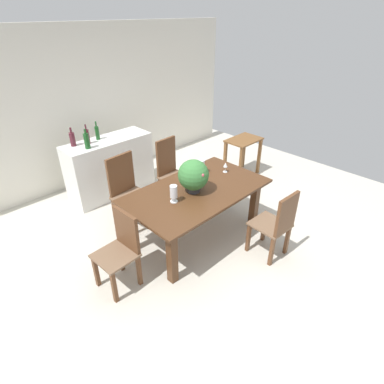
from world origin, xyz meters
name	(u,v)px	position (x,y,z in m)	size (l,w,h in m)	color
ground_plane	(194,234)	(0.00, 0.00, 0.00)	(7.04, 7.04, 0.00)	beige
back_wall	(88,107)	(0.00, 2.60, 1.30)	(6.40, 0.10, 2.60)	silver
dining_table	(197,198)	(0.00, -0.04, 0.63)	(1.86, 1.07, 0.75)	#4C2D19
chair_far_left	(127,187)	(-0.43, 0.94, 0.56)	(0.51, 0.51, 1.03)	brown
chair_near_right	(277,223)	(0.41, -1.01, 0.51)	(0.42, 0.45, 0.94)	brown
chair_head_end	(121,247)	(-1.18, -0.04, 0.51)	(0.43, 0.44, 0.92)	brown
chair_far_right	(171,169)	(0.41, 0.94, 0.56)	(0.44, 0.49, 1.04)	brown
flower_centerpiece	(193,175)	(-0.06, -0.04, 0.98)	(0.39, 0.39, 0.43)	#333338
crystal_vase_left	(174,193)	(-0.40, -0.05, 0.88)	(0.09, 0.09, 0.22)	silver
crystal_vase_center_near	(201,166)	(0.38, 0.25, 0.87)	(0.10, 0.10, 0.20)	silver
wine_glass	(225,165)	(0.64, 0.03, 0.86)	(0.06, 0.06, 0.15)	silver
kitchen_counter	(111,167)	(-0.15, 1.82, 0.48)	(1.42, 0.51, 0.96)	silver
wine_bottle_clear	(87,141)	(-0.54, 1.70, 1.09)	(0.08, 0.08, 0.30)	#194C1E
wine_bottle_amber	(97,133)	(-0.24, 1.93, 1.08)	(0.06, 0.06, 0.29)	#194C1E
wine_bottle_tall	(87,136)	(-0.44, 1.88, 1.08)	(0.07, 0.07, 0.30)	#511E28
wine_bottle_dark	(72,139)	(-0.65, 1.95, 1.07)	(0.08, 0.08, 0.29)	#511E28
side_table	(243,149)	(1.96, 0.69, 0.53)	(0.65, 0.44, 0.71)	brown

